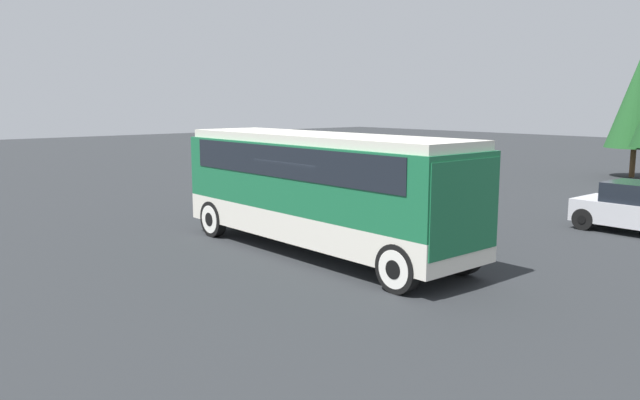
{
  "coord_description": "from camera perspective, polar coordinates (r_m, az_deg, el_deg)",
  "views": [
    {
      "loc": [
        12.28,
        -10.56,
        3.97
      ],
      "look_at": [
        0.0,
        0.0,
        1.42
      ],
      "focal_mm": 35.0,
      "sensor_mm": 36.0,
      "label": 1
    }
  ],
  "objects": [
    {
      "name": "tree_center",
      "position": [
        36.9,
        27.02,
        7.89
      ],
      "size": [
        2.97,
        2.97,
        6.24
      ],
      "color": "brown",
      "rests_on": "ground_plane"
    },
    {
      "name": "tour_bus",
      "position": [
        16.25,
        0.22,
        1.61
      ],
      "size": [
        9.25,
        2.5,
        3.15
      ],
      "color": "silver",
      "rests_on": "ground_plane"
    },
    {
      "name": "ground_plane",
      "position": [
        16.67,
        0.0,
        -4.82
      ],
      "size": [
        120.0,
        120.0,
        0.0
      ],
      "primitive_type": "plane",
      "color": "#26282B"
    },
    {
      "name": "parked_car_mid",
      "position": [
        21.88,
        6.47,
        0.35
      ],
      "size": [
        4.41,
        1.78,
        1.43
      ],
      "color": "navy",
      "rests_on": "ground_plane"
    }
  ]
}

